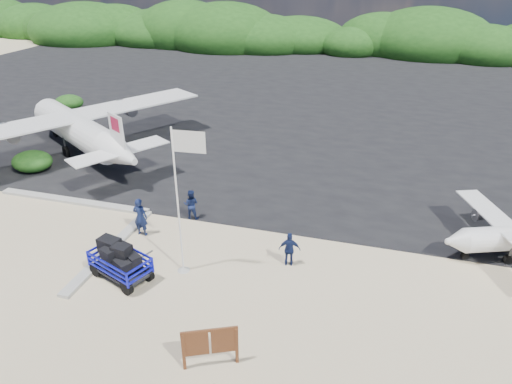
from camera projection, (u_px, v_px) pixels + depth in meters
ground at (189, 287)px, 18.53m from camera, size 160.00×160.00×0.00m
asphalt_apron at (312, 96)px, 44.21m from camera, size 90.00×50.00×0.04m
lagoon at (29, 235)px, 22.00m from camera, size 9.00×7.00×0.40m
vegetation_band at (341, 51)px, 65.60m from camera, size 124.00×8.00×4.40m
baggage_cart at (123, 278)px, 19.09m from camera, size 3.16×2.48×1.39m
flagpole at (184, 270)px, 19.54m from camera, size 1.33×0.64×6.45m
signboard at (211, 365)px, 14.98m from camera, size 1.84×0.98×1.60m
crew_a at (140, 217)px, 21.65m from camera, size 0.72×0.48×1.95m
crew_b at (191, 204)px, 23.10m from camera, size 0.86×0.71×1.60m
crew_c at (290, 249)px, 19.54m from camera, size 0.99×0.54×1.60m
aircraft_large at (457, 114)px, 39.20m from camera, size 24.83×24.83×5.40m
aircraft_small at (243, 75)px, 52.12m from camera, size 7.96×7.96×2.22m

